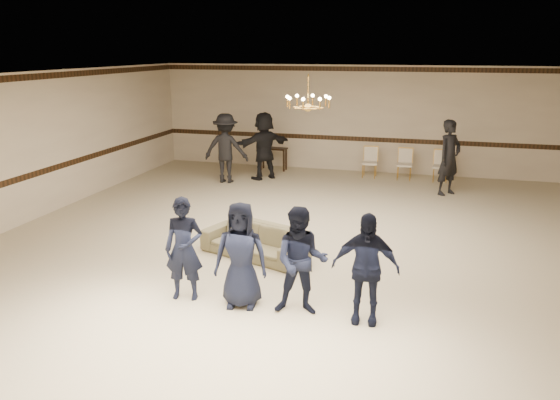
{
  "coord_description": "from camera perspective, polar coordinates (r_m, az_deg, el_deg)",
  "views": [
    {
      "loc": [
        2.38,
        -9.52,
        3.69
      ],
      "look_at": [
        -0.15,
        -0.5,
        1.06
      ],
      "focal_mm": 34.87,
      "sensor_mm": 36.0,
      "label": 1
    }
  ],
  "objects": [
    {
      "name": "banquet_chair_right",
      "position": [
        16.08,
        16.49,
        3.4
      ],
      "size": [
        0.46,
        0.46,
        0.88
      ],
      "primitive_type": null,
      "rotation": [
        0.0,
        0.0,
        -0.08
      ],
      "color": "beige",
      "rests_on": "floor"
    },
    {
      "name": "adult_mid",
      "position": [
        15.7,
        -1.69,
        5.72
      ],
      "size": [
        1.64,
        1.71,
        1.94
      ],
      "primitive_type": "imported",
      "rotation": [
        0.0,
        0.0,
        3.97
      ],
      "color": "black",
      "rests_on": "floor"
    },
    {
      "name": "boy_a",
      "position": [
        8.27,
        -10.03,
        -5.09
      ],
      "size": [
        0.64,
        0.48,
        1.58
      ],
      "primitive_type": "imported",
      "rotation": [
        0.0,
        0.0,
        0.19
      ],
      "color": "black",
      "rests_on": "floor"
    },
    {
      "name": "room",
      "position": [
        10.03,
        1.6,
        3.68
      ],
      "size": [
        12.01,
        14.01,
        3.21
      ],
      "color": "#B9AD8E",
      "rests_on": "ground"
    },
    {
      "name": "adult_right",
      "position": [
        14.62,
        17.32,
        4.27
      ],
      "size": [
        0.82,
        0.84,
        1.94
      ],
      "primitive_type": "imported",
      "rotation": [
        0.0,
        0.0,
        0.85
      ],
      "color": "black",
      "rests_on": "floor"
    },
    {
      "name": "chandelier",
      "position": [
        10.82,
        2.98,
        11.36
      ],
      "size": [
        0.94,
        0.94,
        0.89
      ],
      "primitive_type": null,
      "color": "gold",
      "rests_on": "ceiling"
    },
    {
      "name": "settee",
      "position": [
        9.96,
        -2.68,
        -4.27
      ],
      "size": [
        2.14,
        1.38,
        0.58
      ],
      "primitive_type": "imported",
      "rotation": [
        0.0,
        0.0,
        -0.33
      ],
      "color": "#6B6247",
      "rests_on": "floor"
    },
    {
      "name": "boy_d",
      "position": [
        7.55,
        8.94,
        -7.07
      ],
      "size": [
        0.95,
        0.44,
        1.58
      ],
      "primitive_type": "imported",
      "rotation": [
        0.0,
        0.0,
        0.06
      ],
      "color": "black",
      "rests_on": "floor"
    },
    {
      "name": "boy_c",
      "position": [
        7.69,
        2.24,
        -6.45
      ],
      "size": [
        0.85,
        0.71,
        1.58
      ],
      "primitive_type": "imported",
      "rotation": [
        0.0,
        0.0,
        0.15
      ],
      "color": "black",
      "rests_on": "floor"
    },
    {
      "name": "banquet_chair_mid",
      "position": [
        16.09,
        12.93,
        3.66
      ],
      "size": [
        0.43,
        0.43,
        0.88
      ],
      "primitive_type": null,
      "rotation": [
        0.0,
        0.0,
        0.01
      ],
      "color": "beige",
      "rests_on": "floor"
    },
    {
      "name": "adult_left",
      "position": [
        15.35,
        -5.7,
        5.42
      ],
      "size": [
        1.3,
        0.8,
        1.94
      ],
      "primitive_type": "imported",
      "rotation": [
        0.0,
        0.0,
        3.21
      ],
      "color": "black",
      "rests_on": "floor"
    },
    {
      "name": "boy_b",
      "position": [
        7.93,
        -4.13,
        -5.78
      ],
      "size": [
        0.84,
        0.62,
        1.58
      ],
      "primitive_type": "imported",
      "rotation": [
        0.0,
        0.0,
        0.17
      ],
      "color": "black",
      "rests_on": "floor"
    },
    {
      "name": "console_table",
      "position": [
        16.95,
        -0.69,
        4.34
      ],
      "size": [
        0.86,
        0.42,
        0.7
      ],
      "primitive_type": "cube",
      "rotation": [
        0.0,
        0.0,
        -0.09
      ],
      "color": "black",
      "rests_on": "floor"
    },
    {
      "name": "banquet_chair_left",
      "position": [
        16.16,
        9.39,
        3.9
      ],
      "size": [
        0.47,
        0.47,
        0.88
      ],
      "primitive_type": null,
      "rotation": [
        0.0,
        0.0,
        0.09
      ],
      "color": "beige",
      "rests_on": "floor"
    },
    {
      "name": "crown_molding",
      "position": [
        16.69,
        7.68,
        13.47
      ],
      "size": [
        12.0,
        0.02,
        0.14
      ],
      "primitive_type": "cube",
      "color": "#331E0F",
      "rests_on": "wall_back"
    },
    {
      "name": "chair_rail",
      "position": [
        16.89,
        7.42,
        6.41
      ],
      "size": [
        12.0,
        0.02,
        0.14
      ],
      "primitive_type": "cube",
      "color": "#331E0F",
      "rests_on": "wall_back"
    }
  ]
}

